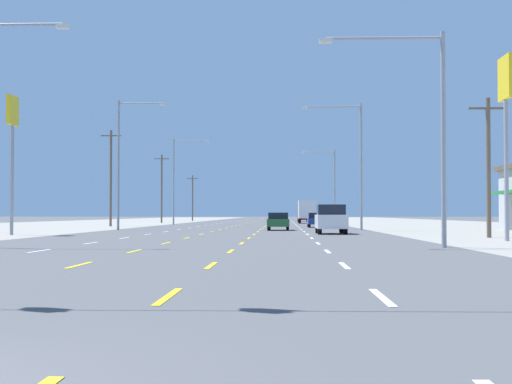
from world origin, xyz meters
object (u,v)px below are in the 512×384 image
sedan_far_right_mid (317,220)px  streetlight_right_row_2 (331,181)px  sedan_far_right_far (303,217)px  suv_far_right_nearest (331,219)px  streetlight_right_row_1 (355,156)px  streetlight_left_row_1 (123,156)px  streetlight_left_row_2 (177,175)px  box_truck_far_right_midfar (307,210)px  pole_sign_left_row_1 (12,132)px  streetlight_right_row_0 (428,118)px  sedan_inner_right_near (278,221)px  pole_sign_right_row_1 (506,101)px

sedan_far_right_mid → streetlight_right_row_2: 19.92m
sedan_far_right_far → suv_far_right_nearest: bearing=-90.1°
streetlight_right_row_1 → streetlight_left_row_1: bearing=-180.0°
suv_far_right_nearest → streetlight_left_row_2: bearing=110.8°
box_truck_far_right_midfar → pole_sign_left_row_1: (-20.83, -59.77, 4.81)m
suv_far_right_nearest → streetlight_right_row_2: bearing=86.4°
streetlight_left_row_2 → streetlight_right_row_2: streetlight_left_row_2 is taller
sedan_far_right_far → streetlight_right_row_0: size_ratio=0.51×
sedan_inner_right_near → sedan_far_right_mid: bearing=74.3°
box_truck_far_right_midfar → pole_sign_left_row_1: pole_sign_left_row_1 is taller
sedan_inner_right_near → box_truck_far_right_midfar: (3.78, 45.01, 1.08)m
pole_sign_right_row_1 → streetlight_right_row_1: (-5.19, 24.92, -0.87)m
streetlight_right_row_1 → streetlight_right_row_2: bearing=89.9°
streetlight_right_row_1 → streetlight_right_row_2: size_ratio=1.12×
sedan_far_right_mid → pole_sign_right_row_1: (7.79, -38.06, 6.27)m
streetlight_left_row_1 → streetlight_left_row_2: size_ratio=1.01×
sedan_far_right_far → pole_sign_left_row_1: (-20.86, -83.25, 5.89)m
streetlight_right_row_1 → suv_far_right_nearest: bearing=-103.4°
suv_far_right_nearest → streetlight_right_row_1: streetlight_right_row_1 is taller
box_truck_far_right_midfar → sedan_far_right_far: 23.51m
sedan_inner_right_near → pole_sign_left_row_1: size_ratio=0.50×
pole_sign_right_row_1 → streetlight_right_row_0: (-5.29, -7.38, -1.77)m
sedan_inner_right_near → pole_sign_left_row_1: (-17.05, -14.76, 5.89)m
pole_sign_left_row_1 → sedan_far_right_mid: bearing=53.5°
pole_sign_left_row_1 → streetlight_left_row_1: (4.00, 14.99, -0.41)m
streetlight_right_row_0 → streetlight_left_row_2: 67.41m
streetlight_left_row_2 → streetlight_left_row_1: bearing=-90.2°
streetlight_right_row_2 → streetlight_left_row_2: bearing=180.0°
streetlight_left_row_2 → sedan_inner_right_near: bearing=-68.3°
box_truck_far_right_midfar → streetlight_left_row_2: size_ratio=0.66×
sedan_far_right_far → streetlight_left_row_2: streetlight_left_row_2 is taller
streetlight_left_row_1 → streetlight_left_row_2: 32.30m
box_truck_far_right_midfar → streetlight_right_row_0: bearing=-88.2°
pole_sign_right_row_1 → streetlight_right_row_0: pole_sign_right_row_1 is taller
box_truck_far_right_midfar → sedan_far_right_far: size_ratio=1.60×
box_truck_far_right_midfar → streetlight_right_row_2: (2.64, -12.48, 3.66)m
sedan_far_right_mid → streetlight_left_row_1: (-16.81, -13.14, 5.48)m
pole_sign_left_row_1 → streetlight_left_row_1: 15.52m
streetlight_right_row_0 → streetlight_left_row_1: streetlight_left_row_1 is taller
box_truck_far_right_midfar → streetlight_left_row_2: bearing=-143.3°
pole_sign_right_row_1 → streetlight_left_row_1: streetlight_left_row_1 is taller
sedan_inner_right_near → streetlight_left_row_2: size_ratio=0.42×
box_truck_far_right_midfar → pole_sign_right_row_1: (7.77, -69.70, 5.19)m
streetlight_left_row_1 → streetlight_right_row_1: 19.40m
sedan_inner_right_near → streetlight_left_row_1: bearing=179.0°
streetlight_right_row_1 → sedan_inner_right_near: bearing=-178.0°
box_truck_far_right_midfar → streetlight_right_row_2: 13.27m
sedan_far_right_far → streetlight_left_row_1: bearing=-103.9°
streetlight_left_row_2 → streetlight_right_row_2: size_ratio=1.15×
box_truck_far_right_midfar → streetlight_right_row_1: size_ratio=0.68×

